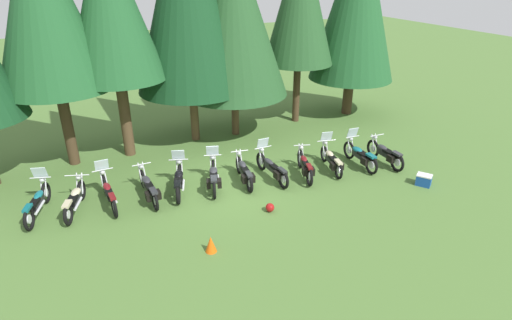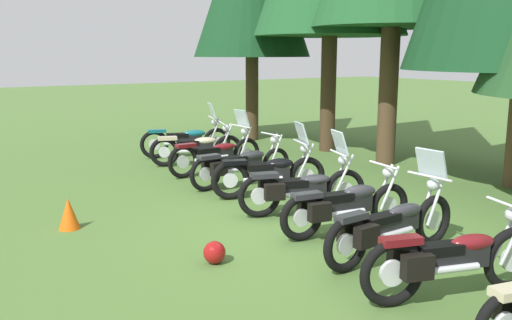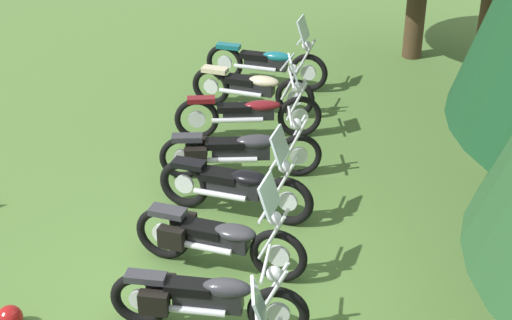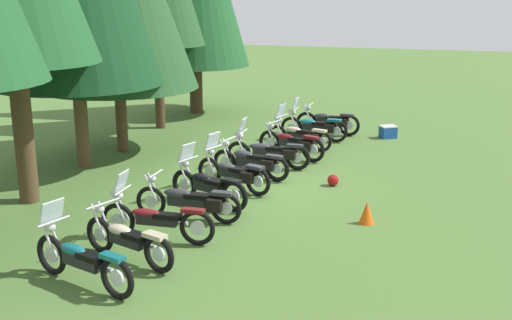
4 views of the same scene
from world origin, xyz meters
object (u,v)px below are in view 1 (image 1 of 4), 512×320
object	(u,v)px
traffic_cone	(211,244)
motorcycle_8	(305,166)
motorcycle_6	(244,172)
motorcycle_7	(272,168)
motorcycle_5	(214,176)
motorcycle_2	(109,192)
motorcycle_10	(361,155)
pine_tree_6	(357,0)
pine_tree_4	(233,15)
dropped_helmet	(270,208)
motorcycle_4	(179,180)
motorcycle_3	(149,187)
motorcycle_0	(38,202)
picnic_cooler	(424,180)
motorcycle_9	(332,159)
pine_tree_2	(109,4)
motorcycle_11	(386,153)
pine_tree_1	(43,4)
motorcycle_1	(75,199)

from	to	relation	value
traffic_cone	motorcycle_8	bearing A→B (deg)	30.98
motorcycle_6	motorcycle_7	bearing A→B (deg)	-89.87
motorcycle_5	motorcycle_2	bearing A→B (deg)	101.97
motorcycle_10	pine_tree_6	xyz separation A→B (m)	(3.37, 5.55, 5.20)
motorcycle_5	pine_tree_4	size ratio (longest dim) A/B	0.24
traffic_cone	dropped_helmet	world-z (taller)	traffic_cone
motorcycle_2	motorcycle_4	size ratio (longest dim) A/B	1.12
motorcycle_3	pine_tree_4	size ratio (longest dim) A/B	0.27
pine_tree_6	motorcycle_0	bearing A→B (deg)	-164.33
picnic_cooler	motorcycle_4	bearing A→B (deg)	158.64
picnic_cooler	motorcycle_9	bearing A→B (deg)	133.81
motorcycle_7	motorcycle_10	world-z (taller)	motorcycle_10
motorcycle_3	motorcycle_10	bearing A→B (deg)	-98.67
motorcycle_10	motorcycle_5	bearing A→B (deg)	85.58
motorcycle_3	dropped_helmet	size ratio (longest dim) A/B	8.30
motorcycle_7	traffic_cone	size ratio (longest dim) A/B	4.94
motorcycle_10	motorcycle_3	bearing A→B (deg)	86.14
motorcycle_4	motorcycle_5	distance (m)	1.21
motorcycle_8	pine_tree_6	xyz separation A→B (m)	(5.79, 5.42, 5.23)
dropped_helmet	motorcycle_9	bearing A→B (deg)	26.00
pine_tree_4	dropped_helmet	xyz separation A→B (m)	(-1.58, -6.76, -5.15)
motorcycle_7	pine_tree_2	size ratio (longest dim) A/B	0.27
pine_tree_4	traffic_cone	xyz separation A→B (m)	(-3.98, -7.93, -5.05)
motorcycle_2	motorcycle_4	xyz separation A→B (m)	(2.32, -0.17, 0.01)
motorcycle_11	pine_tree_1	size ratio (longest dim) A/B	0.24
motorcycle_4	pine_tree_6	distance (m)	12.48
motorcycle_2	pine_tree_4	bearing A→B (deg)	-59.44
motorcycle_2	pine_tree_1	size ratio (longest dim) A/B	0.26
motorcycle_2	motorcycle_8	bearing A→B (deg)	-101.31
motorcycle_3	motorcycle_8	size ratio (longest dim) A/B	1.11
motorcycle_5	motorcycle_4	bearing A→B (deg)	98.13
motorcycle_3	motorcycle_9	bearing A→B (deg)	-98.28
pine_tree_1	dropped_helmet	size ratio (longest dim) A/B	31.50
motorcycle_1	motorcycle_2	distance (m)	1.04
picnic_cooler	motorcycle_0	bearing A→B (deg)	163.80
motorcycle_8	pine_tree_2	xyz separation A→B (m)	(-5.59, 4.83, 5.48)
motorcycle_0	motorcycle_8	size ratio (longest dim) A/B	1.04
motorcycle_11	motorcycle_10	bearing A→B (deg)	76.47
motorcycle_0	pine_tree_2	bearing A→B (deg)	-26.63
motorcycle_3	motorcycle_8	bearing A→B (deg)	-100.16
motorcycle_11	motorcycle_1	bearing A→B (deg)	84.12
pine_tree_4	pine_tree_2	bearing A→B (deg)	-176.63
motorcycle_4	picnic_cooler	size ratio (longest dim) A/B	3.30
motorcycle_6	dropped_helmet	distance (m)	2.17
motorcycle_11	motorcycle_6	bearing A→B (deg)	82.12
motorcycle_5	motorcycle_8	world-z (taller)	motorcycle_5
motorcycle_11	dropped_helmet	world-z (taller)	motorcycle_11
motorcycle_10	picnic_cooler	distance (m)	2.52
motorcycle_0	motorcycle_9	distance (m)	10.28
pine_tree_6	traffic_cone	distance (m)	14.39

